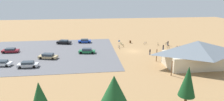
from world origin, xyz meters
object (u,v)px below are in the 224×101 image
Objects in this scene: visitor_at_bikes at (150,52)px; car_blue_mid_lot at (85,41)px; bike_pavilion at (197,53)px; bicycle_white_yard_right at (119,47)px; pine_far_west at (188,82)px; bicycle_black_mid_cluster at (175,50)px; bicycle_yellow_back_row at (158,44)px; car_silver_aisle_side at (28,64)px; pine_east at (114,91)px; visitor_crossing_yard at (168,43)px; trash_bin at (130,42)px; bicycle_teal_lone_east at (166,43)px; car_white_front_row at (2,63)px; bicycle_silver_near_porch at (145,43)px; bicycle_orange_front_row at (168,47)px; car_black_inner_stall at (64,42)px; bicycle_blue_yard_front at (178,47)px; car_tan_back_corner at (48,56)px; bicycle_green_yard_left at (121,44)px; car_green_by_curb at (87,51)px; bicycle_red_trailside at (191,51)px; visitor_near_lot at (163,47)px; bicycle_yellow_yard_center at (123,45)px; bicycle_purple_lone_west at (181,49)px; lot_sign at (119,42)px.

car_blue_mid_lot is at bearing -42.03° from visitor_at_bikes.
bike_pavilion reaches higher than bicycle_white_yard_right.
bicycle_black_mid_cluster is at bearing -111.59° from pine_far_west.
car_silver_aisle_side is (36.26, 15.58, 0.38)m from bicycle_yellow_back_row.
visitor_crossing_yard is (-22.70, -37.79, -3.95)m from pine_east.
trash_bin is 0.54× the size of bicycle_white_yard_right.
car_white_front_row reaches higher than bicycle_teal_lone_east.
bike_pavilion is at bearing 112.77° from trash_bin.
pine_east is 43.83m from bicycle_silver_near_porch.
bicycle_orange_front_row is 33.74m from car_black_inner_stall.
bicycle_white_yard_right is at bearing -19.24° from bicycle_black_mid_cluster.
bicycle_blue_yard_front is at bearing -168.35° from car_white_front_row.
car_white_front_row is (42.53, 13.83, 0.35)m from bicycle_yellow_back_row.
pine_far_west is at bearing 132.89° from car_tan_back_corner.
bicycle_orange_front_row reaches higher than bicycle_black_mid_cluster.
car_blue_mid_lot is at bearing -7.96° from trash_bin.
trash_bin is 12.33m from visitor_crossing_yard.
car_black_inner_stall is 2.92× the size of visitor_crossing_yard.
bicycle_blue_yard_front is 1.02× the size of bicycle_white_yard_right.
pine_east is 42.00m from bicycle_green_yard_left.
bicycle_teal_lone_east is at bearing -93.97° from bike_pavilion.
bike_pavilion is 3.31× the size of car_green_by_curb.
pine_east is 45.69m from car_black_inner_stall.
bicycle_red_trailside is at bearing -170.57° from car_silver_aisle_side.
bicycle_teal_lone_east is 48.07m from car_white_front_row.
visitor_near_lot is at bearing -120.22° from pine_east.
car_white_front_row is at bearing 24.04° from bicycle_yellow_yard_center.
car_black_inner_stall is at bearing -31.91° from visitor_at_bikes.
car_silver_aisle_side is at bearing 12.71° from bicycle_purple_lone_west.
car_green_by_curb is at bearing 1.89° from visitor_near_lot.
bicycle_black_mid_cluster reaches higher than bicycle_blue_yard_front.
bicycle_teal_lone_east is 7.32m from visitor_near_lot.
bicycle_teal_lone_east is (-22.90, -39.53, -4.49)m from pine_east.
car_tan_back_corner is at bearing 10.06° from bicycle_orange_front_row.
visitor_crossing_yard is at bearing -95.15° from bicycle_black_mid_cluster.
bike_pavilion reaches higher than bicycle_blue_yard_front.
bicycle_white_yard_right is 0.36× the size of car_white_front_row.
car_tan_back_corner is (36.08, 10.70, 0.38)m from bicycle_teal_lone_east.
bicycle_yellow_back_row is at bearing -60.49° from bicycle_orange_front_row.
visitor_near_lot is at bearing 53.83° from visitor_crossing_yard.
bicycle_green_yard_left is at bearing -21.09° from bicycle_blue_yard_front.
pine_far_west is at bearing 97.37° from bicycle_white_yard_right.
lot_sign is at bearing -100.15° from pine_east.
bike_pavilion reaches higher than bicycle_yellow_yard_center.
bike_pavilion is 23.27m from bicycle_white_yard_right.
lot_sign is 1.70× the size of bicycle_black_mid_cluster.
bike_pavilion is 19.08m from visitor_crossing_yard.
bike_pavilion reaches higher than visitor_at_bikes.
visitor_near_lot is at bearing 153.17° from car_blue_mid_lot.
bicycle_white_yard_right reaches higher than bicycle_teal_lone_east.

